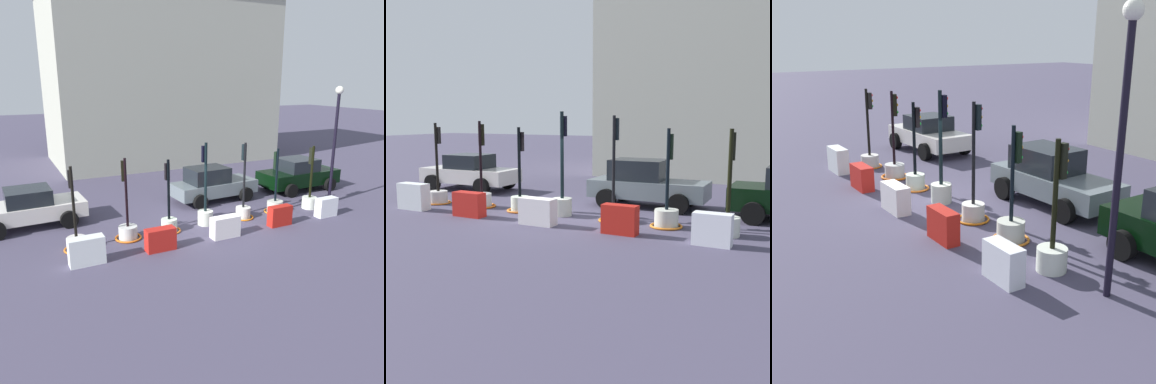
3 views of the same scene
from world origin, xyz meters
TOP-DOWN VIEW (x-y plane):
  - ground_plane at (0.00, 0.00)m, footprint 120.00×120.00m
  - traffic_light_0 at (-5.21, 0.04)m, footprint 0.92×0.92m
  - traffic_light_1 at (-3.31, 0.23)m, footprint 0.99×0.99m
  - traffic_light_2 at (-1.66, 0.22)m, footprint 0.91×0.91m
  - traffic_light_3 at (-0.03, 0.29)m, footprint 0.63×0.63m
  - traffic_light_4 at (1.79, 0.27)m, footprint 0.91×0.91m
  - traffic_light_5 at (3.49, 0.28)m, footprint 0.96×0.96m
  - traffic_light_6 at (5.26, 0.04)m, footprint 0.66×0.66m
  - construction_barrier_0 at (-5.13, -1.23)m, footprint 1.14×0.46m
  - construction_barrier_1 at (-2.61, -1.26)m, footprint 1.05×0.45m
  - construction_barrier_2 at (0.00, -1.24)m, footprint 1.11×0.45m
  - construction_barrier_3 at (2.62, -1.15)m, footprint 1.00×0.39m
  - construction_barrier_4 at (5.12, -1.15)m, footprint 0.96×0.42m
  - car_white_van at (-6.42, 3.24)m, footprint 4.32×2.32m
  - car_grey_saloon at (1.82, 3.03)m, footprint 4.21×2.18m
  - building_main_facade at (3.75, 14.32)m, footprint 15.85×8.59m

SIDE VIEW (x-z plane):
  - ground_plane at x=0.00m, z-range 0.00..0.00m
  - construction_barrier_1 at x=-2.61m, z-range 0.00..0.79m
  - construction_barrier_2 at x=0.00m, z-range 0.00..0.81m
  - construction_barrier_3 at x=2.62m, z-range 0.00..0.82m
  - construction_barrier_4 at x=5.12m, z-range 0.00..0.83m
  - traffic_light_5 at x=3.49m, z-range -1.00..1.87m
  - traffic_light_1 at x=-3.31m, z-range -1.08..1.97m
  - traffic_light_0 at x=-5.21m, z-range -1.03..1.94m
  - construction_barrier_0 at x=-5.13m, z-range 0.00..0.91m
  - traffic_light_2 at x=-1.66m, z-range -0.96..1.89m
  - traffic_light_4 at x=1.79m, z-range -1.12..2.12m
  - traffic_light_6 at x=5.26m, z-range -0.89..2.00m
  - traffic_light_3 at x=-0.03m, z-range -0.99..2.37m
  - car_white_van at x=-6.42m, z-range -0.01..1.56m
  - car_grey_saloon at x=1.82m, z-range -0.02..1.67m
  - building_main_facade at x=3.75m, z-range 0.02..11.66m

